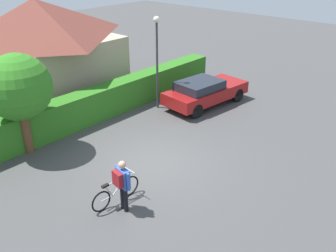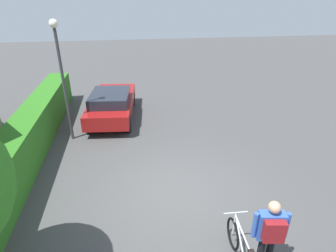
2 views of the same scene
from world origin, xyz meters
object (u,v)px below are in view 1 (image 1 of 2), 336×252
at_px(bicycle, 116,192).
at_px(street_lamp, 157,51).
at_px(person_rider, 122,181).
at_px(parked_car_near, 205,91).
at_px(tree_kerbside, 18,88).

xyz_separation_m(bicycle, street_lamp, (6.16, 4.05, 2.36)).
bearing_deg(person_rider, bicycle, 77.15).
relative_size(parked_car_near, tree_kerbside, 1.20).
bearing_deg(street_lamp, tree_kerbside, 173.43).
xyz_separation_m(parked_car_near, street_lamp, (-1.69, 1.48, 2.03)).
distance_m(parked_car_near, bicycle, 8.26).
height_order(person_rider, tree_kerbside, tree_kerbside).
relative_size(parked_car_near, person_rider, 2.72).
bearing_deg(street_lamp, person_rider, -144.44).
height_order(parked_car_near, tree_kerbside, tree_kerbside).
bearing_deg(bicycle, street_lamp, 33.35).
bearing_deg(street_lamp, bicycle, -146.65).
distance_m(person_rider, street_lamp, 7.88).
distance_m(parked_car_near, tree_kerbside, 8.43).
bearing_deg(bicycle, parked_car_near, 18.17).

